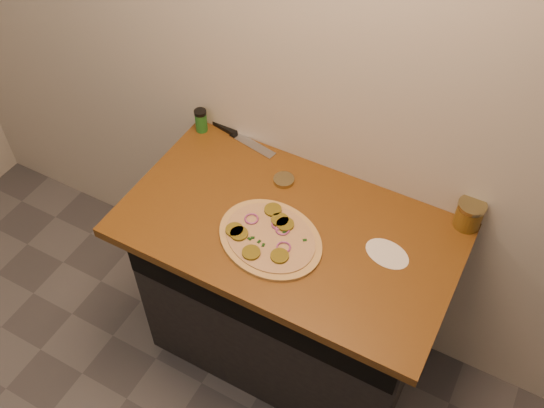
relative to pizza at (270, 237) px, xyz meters
The scene contains 8 objects.
cabinet 0.50m from the pizza, 76.18° to the left, with size 1.10×0.60×0.86m, color black.
countertop 0.10m from the pizza, 71.88° to the left, with size 1.20×0.70×0.04m, color brown.
pizza is the anchor object (origin of this frame).
chefs_knife 0.55m from the pizza, 132.35° to the left, with size 0.32×0.09×0.02m.
mason_jar_lid 0.28m from the pizza, 107.80° to the left, with size 0.08×0.08×0.02m, color #958656.
salsa_jar 0.70m from the pizza, 33.99° to the left, with size 0.10×0.10×0.11m.
spice_shaker 0.64m from the pizza, 144.45° to the left, with size 0.05×0.05×0.10m.
flour_spill 0.41m from the pizza, 19.35° to the left, with size 0.16×0.16×0.00m, color silver.
Camera 1 is at (0.61, 0.17, 2.54)m, focal length 40.00 mm.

